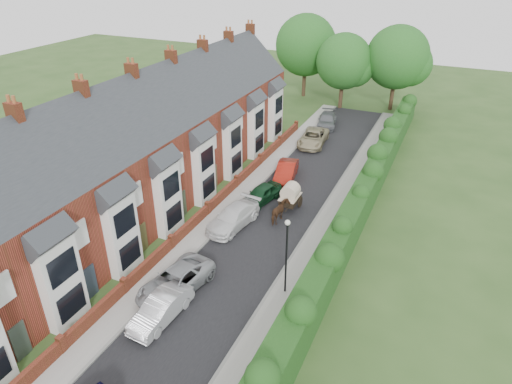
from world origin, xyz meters
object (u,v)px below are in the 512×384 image
car_silver_a (161,309)px  car_silver_b (176,281)px  car_red (286,171)px  car_beige (313,138)px  lamppost (287,248)px  car_grey (327,120)px  car_green (261,194)px  horse (280,212)px  horse_cart (290,195)px  car_white (233,217)px

car_silver_a → car_silver_b: size_ratio=0.82×
car_silver_b → car_red: 16.82m
car_silver_a → car_beige: car_beige is taller
lamppost → car_grey: 29.52m
lamppost → car_red: lamppost is taller
car_green → horse: (2.51, -2.23, 0.14)m
car_red → car_grey: bearing=81.5°
car_silver_a → horse: horse is taller
car_beige → car_grey: size_ratio=1.11×
lamppost → horse_cart: 10.21m
car_white → horse_cart: horse_cart is taller
lamppost → car_beige: (-5.73, 22.86, -2.54)m
car_grey → car_silver_a: bearing=-100.5°
car_silver_b → horse_cart: (2.78, 12.05, 0.53)m
lamppost → horse: 8.39m
car_white → horse: horse is taller
car_grey → horse_cart: 19.53m
car_silver_a → car_white: (-0.70, 10.23, 0.03)m
lamppost → car_red: size_ratio=1.13×
car_grey → car_beige: bearing=-98.8°
car_silver_b → car_green: car_silver_b is taller
car_red → car_grey: car_red is taller
car_green → car_grey: car_grey is taller
lamppost → car_green: (-5.77, 9.55, -2.60)m
car_white → horse_cart: (2.95, 4.12, 0.52)m
car_silver_b → horse: (2.78, 9.91, 0.10)m
car_grey → car_silver_b: bearing=-101.4°
lamppost → car_silver_a: 7.80m
car_silver_a → car_grey: bearing=94.6°
car_silver_a → car_silver_b: (-0.54, 2.30, 0.02)m
car_silver_a → car_green: size_ratio=1.06×
car_silver_a → horse_cart: (2.25, 14.35, 0.55)m
lamppost → car_green: lamppost is taller
car_white → car_red: car_red is taller
car_red → horse_cart: 5.25m
car_green → car_beige: size_ratio=0.76×
lamppost → horse_cart: lamppost is taller
car_beige → car_grey: 5.94m
lamppost → car_silver_a: (-5.50, -4.89, -2.58)m
lamppost → car_beige: size_ratio=0.95×
lamppost → car_silver_a: bearing=-138.4°
car_silver_a → car_white: car_white is taller
car_silver_a → car_green: bearing=94.8°
car_beige → horse_cart: horse_cart is taller
horse_cart → lamppost: bearing=-71.0°
car_silver_b → car_white: bearing=100.0°
car_beige → horse: size_ratio=2.74×
car_beige → lamppost: bearing=-80.7°
car_green → car_beige: (0.04, 13.31, 0.05)m
car_silver_a → horse_cart: bearing=84.8°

